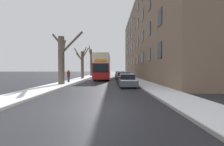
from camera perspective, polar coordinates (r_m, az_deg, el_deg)
The scene contains 15 objects.
ground_plane at distance 7.06m, azimuth -8.86°, elevation -13.43°, with size 320.00×320.00×0.00m, color #28282D.
sidewalk_left at distance 60.08m, azimuth -6.00°, elevation -0.45°, with size 2.46×130.00×0.16m.
sidewalk_right at distance 59.91m, azimuth 3.53°, elevation -0.45°, with size 2.46×130.00×0.16m.
terrace_facade_right at distance 36.66m, azimuth 15.42°, elevation 12.25°, with size 9.10×47.03×17.69m.
bare_tree_left_0 at distance 18.18m, azimuth -18.79°, elevation 5.23°, with size 3.82×1.82×6.27m.
bare_tree_left_1 at distance 29.41m, azimuth -11.50°, elevation 3.85°, with size 2.44×3.78×6.53m.
bare_tree_left_2 at distance 41.90m, azimuth -8.28°, elevation 4.33°, with size 1.15×2.33×8.41m.
double_decker_bus at distance 27.53m, azimuth -3.81°, elevation 2.64°, with size 2.60×10.28×4.40m.
parked_car_0 at distance 16.19m, azimuth 5.53°, elevation -2.90°, with size 1.71×4.32×1.37m.
parked_car_1 at distance 21.46m, azimuth 4.10°, elevation -1.73°, with size 1.90×4.59×1.49m.
parked_car_2 at distance 27.33m, azimuth 3.16°, elevation -1.08°, with size 1.80×4.56×1.53m.
parked_car_3 at distance 33.12m, azimuth 2.56°, elevation -0.73°, with size 1.87×4.43×1.47m.
parked_car_4 at distance 38.85m, azimuth 2.15°, elevation -0.51°, with size 1.70×4.10×1.36m.
oncoming_van at distance 48.63m, azimuth -2.99°, elevation 0.65°, with size 2.01×4.98×2.47m.
pedestrian_left_sidewalk at distance 20.63m, azimuth -16.49°, elevation -1.04°, with size 0.40×0.40×1.82m.
Camera 1 is at (1.03, -6.76, 1.78)m, focal length 24.00 mm.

